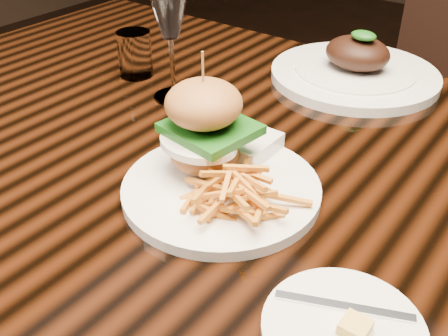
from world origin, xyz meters
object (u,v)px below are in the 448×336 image
Objects in this scene: dining_table at (277,210)px; burger_plate at (217,162)px; far_dish at (355,70)px; wine_glass at (169,13)px.

burger_plate is at bearing -110.48° from dining_table.
wine_glass is at bearing -130.11° from far_dish.
burger_plate is at bearing -37.13° from wine_glass.
far_dish is at bearing 111.57° from burger_plate.
dining_table is 5.17× the size of far_dish.
dining_table is 0.16m from burger_plate.
far_dish is (-0.05, 0.34, 0.10)m from dining_table.
dining_table is at bearing 89.57° from burger_plate.
burger_plate is 0.31m from wine_glass.
burger_plate is 0.83× the size of far_dish.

